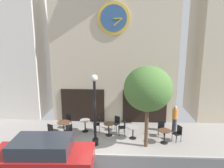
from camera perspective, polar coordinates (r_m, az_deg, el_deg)
name	(u,v)px	position (r m, az deg, el deg)	size (l,w,h in m)	color
clock_building	(114,31)	(14.65, 0.66, 14.54)	(8.50, 3.36, 12.03)	beige
neighbor_building_left	(5,38)	(18.29, -27.38, 11.23)	(6.48, 4.67, 11.47)	silver
street_lamp	(95,110)	(10.93, -4.76, -7.28)	(0.36, 0.36, 3.88)	black
street_tree	(148,89)	(10.57, 9.90, -1.35)	(2.46, 2.22, 4.35)	brown
cafe_table_rightmost	(64,125)	(13.08, -13.17, -10.95)	(0.79, 0.79, 0.73)	black
cafe_table_leftmost	(85,124)	(13.11, -7.45, -10.85)	(0.63, 0.63, 0.76)	black
cafe_table_near_curb	(109,128)	(12.51, -0.90, -11.98)	(0.60, 0.60, 0.75)	black
cafe_table_center_right	(133,130)	(12.20, 5.82, -12.55)	(0.73, 0.73, 0.72)	black
cafe_table_center_left	(165,134)	(12.00, 14.31, -13.29)	(0.68, 0.68, 0.75)	black
cafe_chair_facing_wall	(161,127)	(12.78, 13.48, -11.60)	(0.42, 0.42, 0.90)	black
cafe_chair_right_end	(52,130)	(12.61, -16.34, -12.08)	(0.53, 0.53, 0.90)	black
cafe_chair_by_entrance	(123,126)	(12.62, 3.07, -11.56)	(0.45, 0.45, 0.90)	black
cafe_chair_curbside	(116,122)	(13.18, 1.22, -10.50)	(0.55, 0.55, 0.90)	black
cafe_chair_left_end	(98,123)	(13.07, -3.95, -10.72)	(0.45, 0.45, 0.90)	black
cafe_chair_near_tree	(178,132)	(12.41, 17.79, -12.58)	(0.54, 0.54, 0.90)	black
cafe_chair_corner	(69,130)	(12.35, -11.86, -12.37)	(0.53, 0.53, 0.90)	black
cafe_chair_mid_row	(68,120)	(13.83, -12.07, -9.65)	(0.46, 0.46, 0.90)	black
pedestrian_orange	(175,118)	(13.43, 16.94, -9.07)	(0.45, 0.45, 1.67)	#2D2D38
parked_car_red	(42,156)	(9.71, -18.67, -18.44)	(4.37, 2.15, 1.55)	maroon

